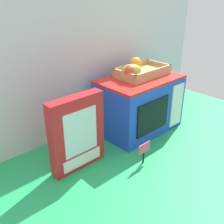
% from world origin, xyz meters
% --- Properties ---
extents(ground_plane, '(1.70, 1.70, 0.00)m').
position_xyz_m(ground_plane, '(0.00, 0.00, 0.00)').
color(ground_plane, '#219E54').
rests_on(ground_plane, ground).
extents(display_back_panel, '(1.61, 0.03, 0.74)m').
position_xyz_m(display_back_panel, '(0.00, 0.25, 0.37)').
color(display_back_panel, silver).
rests_on(display_back_panel, ground).
extents(toy_microwave, '(0.43, 0.27, 0.29)m').
position_xyz_m(toy_microwave, '(0.14, 0.03, 0.14)').
color(toy_microwave, blue).
rests_on(toy_microwave, ground).
extents(food_groups_crate, '(0.29, 0.16, 0.09)m').
position_xyz_m(food_groups_crate, '(0.15, 0.06, 0.32)').
color(food_groups_crate, tan).
rests_on(food_groups_crate, toy_microwave).
extents(cookie_set_box, '(0.25, 0.06, 0.32)m').
position_xyz_m(cookie_set_box, '(-0.30, -0.02, 0.16)').
color(cookie_set_box, red).
rests_on(cookie_set_box, ground).
extents(price_sign, '(0.07, 0.01, 0.10)m').
position_xyz_m(price_sign, '(-0.08, -0.20, 0.07)').
color(price_sign, black).
rests_on(price_sign, ground).
extents(loose_toy_apple, '(0.06, 0.06, 0.06)m').
position_xyz_m(loose_toy_apple, '(0.44, 0.02, 0.03)').
color(loose_toy_apple, red).
rests_on(loose_toy_apple, ground).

